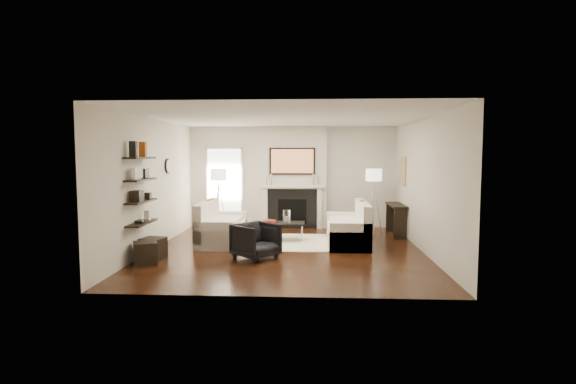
{
  "coord_description": "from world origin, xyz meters",
  "views": [
    {
      "loc": [
        0.51,
        -9.05,
        1.98
      ],
      "look_at": [
        0.0,
        0.6,
        1.15
      ],
      "focal_mm": 28.0,
      "sensor_mm": 36.0,
      "label": 1
    }
  ],
  "objects_px": {
    "coffee_table": "(280,223)",
    "lamp_right_shade": "(374,175)",
    "ottoman_near": "(153,248)",
    "lamp_left_shade": "(218,175)",
    "loveseat_left_base": "(222,234)",
    "armchair": "(256,239)",
    "loveseat_right_base": "(347,235)"
  },
  "relations": [
    {
      "from": "coffee_table",
      "to": "ottoman_near",
      "type": "distance_m",
      "value": 2.96
    },
    {
      "from": "loveseat_right_base",
      "to": "lamp_right_shade",
      "type": "height_order",
      "value": "lamp_right_shade"
    },
    {
      "from": "coffee_table",
      "to": "loveseat_left_base",
      "type": "bearing_deg",
      "value": -165.63
    },
    {
      "from": "ottoman_near",
      "to": "lamp_left_shade",
      "type": "bearing_deg",
      "value": 78.51
    },
    {
      "from": "coffee_table",
      "to": "lamp_right_shade",
      "type": "height_order",
      "value": "lamp_right_shade"
    },
    {
      "from": "loveseat_left_base",
      "to": "armchair",
      "type": "relative_size",
      "value": 2.45
    },
    {
      "from": "armchair",
      "to": "ottoman_near",
      "type": "relative_size",
      "value": 1.83
    },
    {
      "from": "coffee_table",
      "to": "lamp_right_shade",
      "type": "relative_size",
      "value": 2.75
    },
    {
      "from": "lamp_right_shade",
      "to": "ottoman_near",
      "type": "bearing_deg",
      "value": -146.06
    },
    {
      "from": "coffee_table",
      "to": "lamp_right_shade",
      "type": "bearing_deg",
      "value": 27.06
    },
    {
      "from": "armchair",
      "to": "loveseat_right_base",
      "type": "bearing_deg",
      "value": -10.99
    },
    {
      "from": "loveseat_left_base",
      "to": "ottoman_near",
      "type": "bearing_deg",
      "value": -122.56
    },
    {
      "from": "lamp_right_shade",
      "to": "coffee_table",
      "type": "bearing_deg",
      "value": -152.94
    },
    {
      "from": "armchair",
      "to": "lamp_right_shade",
      "type": "distance_m",
      "value": 4.03
    },
    {
      "from": "armchair",
      "to": "lamp_left_shade",
      "type": "xyz_separation_m",
      "value": [
        -1.31,
        2.9,
        1.08
      ]
    },
    {
      "from": "loveseat_right_base",
      "to": "armchair",
      "type": "relative_size",
      "value": 2.45
    },
    {
      "from": "loveseat_right_base",
      "to": "ottoman_near",
      "type": "bearing_deg",
      "value": -157.4
    },
    {
      "from": "loveseat_right_base",
      "to": "ottoman_near",
      "type": "xyz_separation_m",
      "value": [
        -3.77,
        -1.57,
        -0.01
      ]
    },
    {
      "from": "armchair",
      "to": "ottoman_near",
      "type": "xyz_separation_m",
      "value": [
        -1.93,
        -0.15,
        -0.17
      ]
    },
    {
      "from": "lamp_left_shade",
      "to": "loveseat_right_base",
      "type": "bearing_deg",
      "value": -25.25
    },
    {
      "from": "coffee_table",
      "to": "lamp_left_shade",
      "type": "height_order",
      "value": "lamp_left_shade"
    },
    {
      "from": "lamp_right_shade",
      "to": "ottoman_near",
      "type": "distance_m",
      "value": 5.59
    },
    {
      "from": "armchair",
      "to": "lamp_right_shade",
      "type": "bearing_deg",
      "value": -0.54
    },
    {
      "from": "lamp_left_shade",
      "to": "loveseat_left_base",
      "type": "bearing_deg",
      "value": -75.63
    },
    {
      "from": "loveseat_right_base",
      "to": "ottoman_near",
      "type": "relative_size",
      "value": 4.5
    },
    {
      "from": "coffee_table",
      "to": "lamp_right_shade",
      "type": "distance_m",
      "value": 2.74
    },
    {
      "from": "coffee_table",
      "to": "lamp_left_shade",
      "type": "relative_size",
      "value": 2.75
    },
    {
      "from": "armchair",
      "to": "lamp_right_shade",
      "type": "xyz_separation_m",
      "value": [
        2.59,
        2.89,
        1.08
      ]
    },
    {
      "from": "ottoman_near",
      "to": "loveseat_right_base",
      "type": "bearing_deg",
      "value": 22.6
    },
    {
      "from": "lamp_left_shade",
      "to": "lamp_right_shade",
      "type": "distance_m",
      "value": 3.9
    },
    {
      "from": "loveseat_right_base",
      "to": "ottoman_near",
      "type": "height_order",
      "value": "loveseat_right_base"
    },
    {
      "from": "loveseat_left_base",
      "to": "lamp_left_shade",
      "type": "bearing_deg",
      "value": 104.37
    }
  ]
}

